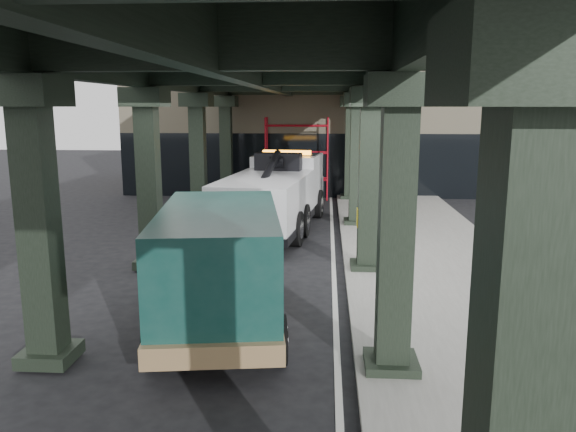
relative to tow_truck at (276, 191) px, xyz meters
The scene contains 8 objects.
ground 7.55m from the tow_truck, 87.13° to the right, with size 90.00×90.00×0.00m, color black.
sidewalk 7.40m from the tow_truck, 47.96° to the right, with size 5.00×40.00×0.15m, color gray.
lane_stripe 5.96m from the tow_truck, 69.02° to the right, with size 0.12×38.00×0.01m, color silver.
viaduct 6.74m from the tow_truck, 90.31° to the right, with size 7.40×32.00×6.40m.
building 13.07m from the tow_truck, 79.34° to the left, with size 22.00×10.00×8.00m, color #C6B793.
scaffolding 7.28m from the tow_truck, 87.07° to the left, with size 3.08×0.88×4.00m.
tow_truck is the anchor object (origin of this frame).
towed_van 9.33m from the tow_truck, 92.06° to the right, with size 3.20×6.46×2.52m.
Camera 1 is at (1.46, -12.99, 4.50)m, focal length 35.00 mm.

